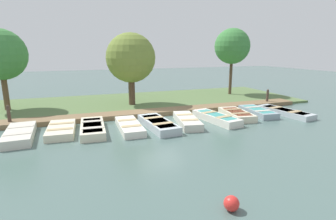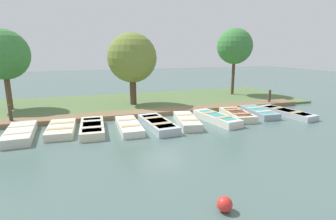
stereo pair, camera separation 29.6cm
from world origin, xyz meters
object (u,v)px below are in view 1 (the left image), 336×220
at_px(rowboat_4, 158,124).
at_px(rowboat_9, 285,112).
at_px(park_tree_center, 232,46).
at_px(rowboat_6, 216,118).
at_px(rowboat_2, 93,128).
at_px(rowboat_8, 258,112).
at_px(rowboat_3, 129,126).
at_px(rowboat_5, 187,121).
at_px(rowboat_0, 20,134).
at_px(rowboat_1, 61,130).
at_px(buoy, 231,203).
at_px(mooring_post_far, 267,97).
at_px(park_tree_far_left, 0,55).
at_px(rowboat_7, 236,114).
at_px(mooring_post_near, 9,116).
at_px(park_tree_left, 131,58).

xyz_separation_m(rowboat_4, rowboat_9, (-0.03, 8.10, -0.03)).
bearing_deg(park_tree_center, rowboat_6, -37.41).
xyz_separation_m(rowboat_2, rowboat_8, (-0.18, 9.71, -0.01)).
height_order(rowboat_2, rowboat_4, rowboat_4).
xyz_separation_m(rowboat_3, rowboat_5, (0.09, 3.07, 0.03)).
distance_m(rowboat_0, rowboat_9, 14.39).
bearing_deg(rowboat_2, rowboat_9, 90.97).
height_order(rowboat_0, rowboat_2, rowboat_0).
xyz_separation_m(rowboat_9, park_tree_center, (-7.01, 0.61, 3.96)).
height_order(rowboat_1, rowboat_8, rowboat_8).
bearing_deg(buoy, rowboat_6, 152.71).
bearing_deg(rowboat_3, rowboat_8, 93.55).
distance_m(mooring_post_far, park_tree_far_left, 17.68).
relative_size(rowboat_4, park_tree_center, 0.59).
bearing_deg(rowboat_7, park_tree_far_left, -108.19).
relative_size(rowboat_3, mooring_post_near, 2.71).
bearing_deg(rowboat_6, park_tree_center, 132.79).
xyz_separation_m(rowboat_0, mooring_post_far, (-2.29, 15.35, 0.36)).
relative_size(rowboat_1, park_tree_far_left, 0.53).
relative_size(rowboat_5, rowboat_7, 1.12).
bearing_deg(park_tree_far_left, rowboat_8, 67.58).
distance_m(rowboat_1, park_tree_far_left, 7.56).
relative_size(rowboat_1, rowboat_3, 0.89).
height_order(rowboat_0, park_tree_center, park_tree_center).
bearing_deg(mooring_post_far, rowboat_9, -19.39).
bearing_deg(park_tree_left, rowboat_5, 18.21).
bearing_deg(rowboat_0, rowboat_4, 83.15).
xyz_separation_m(rowboat_5, park_tree_far_left, (-6.45, -9.59, 3.36)).
relative_size(rowboat_0, rowboat_5, 0.98).
bearing_deg(rowboat_7, rowboat_5, -77.37).
height_order(rowboat_5, rowboat_8, rowboat_5).
relative_size(rowboat_6, park_tree_far_left, 0.64).
distance_m(mooring_post_near, park_tree_center, 16.76).
bearing_deg(park_tree_far_left, park_tree_left, 82.56).
xyz_separation_m(rowboat_0, rowboat_1, (-0.19, 1.71, -0.03)).
distance_m(rowboat_2, rowboat_9, 11.27).
xyz_separation_m(rowboat_0, rowboat_5, (0.40, 7.93, -0.00)).
bearing_deg(rowboat_4, mooring_post_far, 102.25).
xyz_separation_m(rowboat_7, rowboat_9, (0.36, 3.19, -0.03)).
bearing_deg(rowboat_2, rowboat_1, -98.64).
xyz_separation_m(rowboat_0, rowboat_7, (0.10, 11.20, -0.01)).
height_order(rowboat_1, rowboat_5, rowboat_5).
distance_m(rowboat_8, park_tree_far_left, 16.02).
xyz_separation_m(rowboat_9, mooring_post_far, (-2.75, 0.97, 0.40)).
relative_size(rowboat_3, rowboat_6, 0.93).
bearing_deg(rowboat_6, rowboat_2, -102.57).
xyz_separation_m(rowboat_6, mooring_post_near, (-2.71, -10.49, 0.36)).
bearing_deg(buoy, mooring_post_near, -146.43).
bearing_deg(rowboat_4, park_tree_far_left, -134.29).
xyz_separation_m(rowboat_7, mooring_post_far, (-2.39, 4.16, 0.37)).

